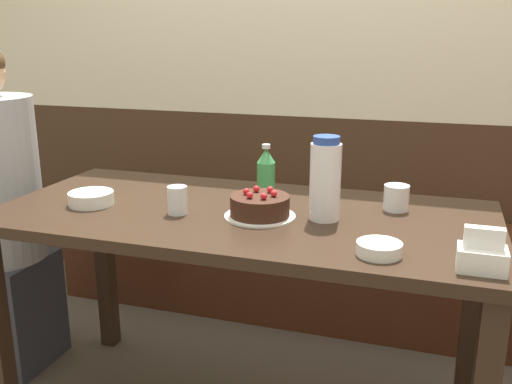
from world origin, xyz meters
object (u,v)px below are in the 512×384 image
object	(u,v)px
water_pitcher	(325,179)
glass_water_tall	(396,198)
bowl_rice_small	(379,249)
napkin_holder	(482,255)
bowl_soup_white	(91,198)
soju_bottle	(266,173)
birthday_cake	(260,207)
glass_tumbler_short	(177,200)
bench_seat	(302,266)

from	to	relation	value
water_pitcher	glass_water_tall	xyz separation A→B (m)	(0.19, 0.16, -0.08)
bowl_rice_small	napkin_holder	bearing A→B (deg)	-5.77
water_pitcher	bowl_soup_white	world-z (taller)	water_pitcher
glass_water_tall	soju_bottle	bearing A→B (deg)	179.57
glass_water_tall	birthday_cake	bearing A→B (deg)	-152.53
water_pitcher	napkin_holder	distance (m)	0.50
napkin_holder	soju_bottle	bearing A→B (deg)	147.02
bowl_soup_white	glass_tumbler_short	bearing A→B (deg)	-0.02
birthday_cake	bowl_rice_small	distance (m)	0.42
birthday_cake	soju_bottle	bearing A→B (deg)	101.94
napkin_holder	glass_tumbler_short	bearing A→B (deg)	168.38
soju_bottle	bowl_soup_white	distance (m)	0.57
water_pitcher	glass_tumbler_short	xyz separation A→B (m)	(-0.43, -0.09, -0.08)
bench_seat	napkin_holder	size ratio (longest dim) A/B	21.29
bowl_soup_white	bench_seat	bearing A→B (deg)	62.24
water_pitcher	bowl_soup_white	xyz separation A→B (m)	(-0.74, -0.09, -0.10)
water_pitcher	glass_water_tall	bearing A→B (deg)	38.82
bowl_rice_small	bowl_soup_white	bearing A→B (deg)	170.65
bowl_soup_white	soju_bottle	bearing A→B (deg)	25.70
water_pitcher	bench_seat	bearing A→B (deg)	107.09
water_pitcher	glass_tumbler_short	size ratio (longest dim) A/B	2.89
bench_seat	soju_bottle	size ratio (longest dim) A/B	12.88
glass_tumbler_short	bowl_soup_white	bearing A→B (deg)	179.98
bench_seat	soju_bottle	distance (m)	0.90
bowl_rice_small	soju_bottle	bearing A→B (deg)	136.19
birthday_cake	bowl_soup_white	xyz separation A→B (m)	(-0.55, -0.04, -0.01)
glass_tumbler_short	napkin_holder	bearing A→B (deg)	-11.62
glass_water_tall	glass_tumbler_short	world-z (taller)	glass_tumbler_short
bowl_soup_white	glass_water_tall	distance (m)	0.96
bowl_soup_white	bowl_rice_small	xyz separation A→B (m)	(0.92, -0.15, -0.00)
bench_seat	glass_water_tall	distance (m)	0.98
bowl_rice_small	glass_tumbler_short	world-z (taller)	glass_tumbler_short
bowl_rice_small	glass_water_tall	distance (m)	0.39
bench_seat	glass_tumbler_short	size ratio (longest dim) A/B	27.34
napkin_holder	glass_water_tall	world-z (taller)	napkin_holder
napkin_holder	bowl_soup_white	distance (m)	1.17
bench_seat	bowl_rice_small	world-z (taller)	bowl_rice_small
water_pitcher	napkin_holder	bearing A→B (deg)	-31.92
glass_water_tall	glass_tumbler_short	bearing A→B (deg)	-158.90
soju_bottle	bowl_soup_white	xyz separation A→B (m)	(-0.51, -0.24, -0.06)
birthday_cake	glass_tumbler_short	world-z (taller)	same
soju_bottle	glass_tumbler_short	world-z (taller)	soju_bottle
water_pitcher	glass_water_tall	world-z (taller)	water_pitcher
water_pitcher	bowl_rice_small	world-z (taller)	water_pitcher
glass_tumbler_short	bench_seat	bearing A→B (deg)	78.99
water_pitcher	napkin_holder	size ratio (longest dim) A/B	2.25
napkin_holder	glass_tumbler_short	size ratio (longest dim) A/B	1.28
birthday_cake	water_pitcher	xyz separation A→B (m)	(0.19, 0.04, 0.09)
water_pitcher	bowl_rice_small	bearing A→B (deg)	-52.05
napkin_holder	bowl_rice_small	distance (m)	0.24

